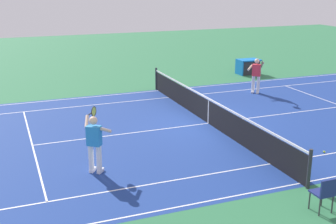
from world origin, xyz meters
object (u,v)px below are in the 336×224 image
tennis_ball (324,152)px  spectator_chair_4 (324,192)px  tennis_net (209,111)px  equipment_cart_tarped (248,66)px  tennis_player_near (94,141)px  tennis_player_far (256,74)px

tennis_ball → spectator_chair_4: spectator_chair_4 is taller
tennis_net → equipment_cart_tarped: size_ratio=9.36×
tennis_player_near → equipment_cart_tarped: bearing=-137.3°
tennis_player_far → tennis_ball: 7.73m
spectator_chair_4 → equipment_cart_tarped: size_ratio=0.70×
tennis_player_near → equipment_cart_tarped: size_ratio=1.36×
tennis_ball → tennis_net: bearing=-62.5°
tennis_player_near → tennis_player_far: same height
tennis_player_far → spectator_chair_4: (4.67, 10.36, -0.41)m
tennis_player_near → tennis_player_far: 11.02m
tennis_player_near → equipment_cart_tarped: tennis_player_near is taller
tennis_ball → equipment_cart_tarped: 12.10m
tennis_net → tennis_player_far: 5.42m
tennis_player_near → tennis_ball: tennis_player_near is taller
tennis_player_far → spectator_chair_4: 11.37m
tennis_player_far → tennis_net: bearing=39.1°
spectator_chair_4 → tennis_player_near: bearing=-43.1°
tennis_ball → tennis_player_near: bearing=-9.5°
tennis_player_near → spectator_chair_4: tennis_player_near is taller
spectator_chair_4 → equipment_cart_tarped: bearing=-114.9°
tennis_player_near → tennis_ball: bearing=170.5°
tennis_player_far → tennis_ball: tennis_player_far is taller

